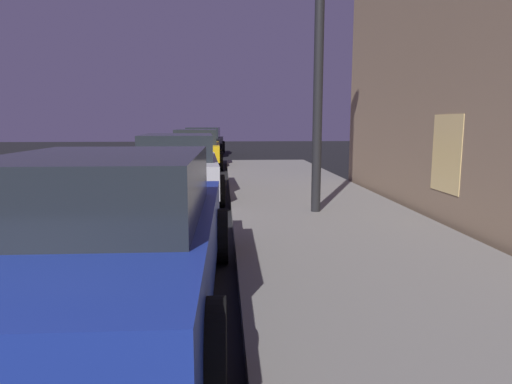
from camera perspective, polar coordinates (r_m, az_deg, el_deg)
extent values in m
cube|color=navy|center=(4.21, -18.06, -7.06)|extent=(1.90, 4.53, 0.64)
cube|color=#1E2328|center=(4.05, -18.62, 0.68)|extent=(1.65, 2.29, 0.56)
cylinder|color=black|center=(5.84, -23.37, -5.40)|extent=(0.23, 0.66, 0.66)
cylinder|color=black|center=(5.49, -4.73, -5.57)|extent=(0.23, 0.66, 0.66)
cylinder|color=black|center=(2.87, -6.09, -19.56)|extent=(0.23, 0.66, 0.66)
cube|color=#B7B7BF|center=(10.30, -9.79, 2.46)|extent=(1.89, 4.23, 0.64)
cube|color=#1E2328|center=(10.11, -9.92, 5.64)|extent=(1.60, 2.29, 0.56)
cylinder|color=black|center=(11.68, -13.67, 1.89)|extent=(0.25, 0.67, 0.66)
cylinder|color=black|center=(11.59, -5.15, 2.06)|extent=(0.25, 0.67, 0.66)
cylinder|color=black|center=(9.14, -15.60, -0.05)|extent=(0.25, 0.67, 0.66)
cylinder|color=black|center=(9.04, -4.70, 0.14)|extent=(0.25, 0.67, 0.66)
cube|color=gold|center=(17.20, -7.56, 5.03)|extent=(1.78, 4.03, 0.64)
cube|color=#1E2328|center=(17.05, -7.61, 6.94)|extent=(1.54, 2.15, 0.56)
cylinder|color=black|center=(18.51, -10.07, 4.49)|extent=(0.23, 0.66, 0.66)
cylinder|color=black|center=(18.44, -4.68, 4.58)|extent=(0.23, 0.66, 0.66)
cylinder|color=black|center=(16.05, -10.82, 3.82)|extent=(0.23, 0.66, 0.66)
cylinder|color=black|center=(15.97, -4.61, 3.92)|extent=(0.23, 0.66, 0.66)
cube|color=black|center=(23.90, -6.62, 6.09)|extent=(2.01, 4.63, 0.64)
cube|color=#1E2328|center=(23.68, -6.68, 7.47)|extent=(1.70, 2.18, 0.56)
cylinder|color=black|center=(25.40, -8.48, 5.67)|extent=(0.24, 0.67, 0.66)
cylinder|color=black|center=(25.27, -4.24, 5.73)|extent=(0.24, 0.67, 0.66)
cylinder|color=black|center=(22.60, -9.27, 5.27)|extent=(0.24, 0.67, 0.66)
cylinder|color=black|center=(22.44, -4.50, 5.33)|extent=(0.24, 0.67, 0.66)
cylinder|color=black|center=(7.90, 8.00, 18.11)|extent=(0.16, 0.16, 5.65)
cube|color=#F2D17F|center=(7.55, 23.17, 4.50)|extent=(0.06, 0.90, 1.20)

